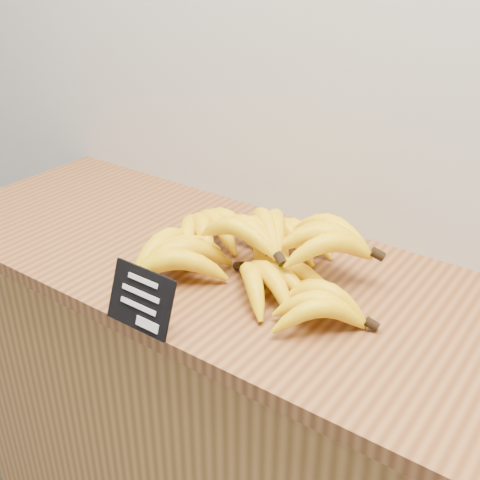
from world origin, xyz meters
TOP-DOWN VIEW (x-y plane):
  - counter at (0.06, 2.75)m, footprint 1.43×0.50m
  - counter_top at (0.06, 2.75)m, footprint 1.52×0.54m
  - chalkboard_sign at (0.00, 2.49)m, footprint 0.13×0.04m
  - banana_pile at (0.07, 2.74)m, footprint 0.54×0.41m

SIDE VIEW (x-z plane):
  - counter at x=0.06m, z-range 0.00..0.90m
  - counter_top at x=0.06m, z-range 0.90..0.93m
  - banana_pile at x=0.07m, z-range 0.92..1.04m
  - chalkboard_sign at x=0.00m, z-range 0.93..1.03m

